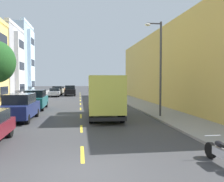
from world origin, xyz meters
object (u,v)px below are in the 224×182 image
parked_suv_teal (36,99)px  delivery_box_truck (104,94)px  parked_hatchback_red (101,90)px  parked_wagon_sky (98,89)px  parked_wagon_silver (55,92)px  parked_suv_navy (20,107)px  parked_wagon_orange (60,89)px  parked_pickup_champagne (58,91)px  street_lamp (159,62)px  parked_motorcycle (222,153)px  moving_black_sedan (70,90)px

parked_suv_teal → delivery_box_truck: bearing=-45.4°
parked_hatchback_red → parked_wagon_sky: same height
parked_wagon_silver → parked_suv_navy: bearing=-89.8°
parked_wagon_orange → parked_suv_teal: size_ratio=0.97×
parked_wagon_silver → parked_hatchback_red: same height
parked_wagon_sky → parked_pickup_champagne: size_ratio=0.89×
parked_wagon_silver → parked_suv_navy: 25.42m
parked_hatchback_red → parked_pickup_champagne: 8.87m
street_lamp → parked_wagon_silver: 27.83m
parked_motorcycle → parked_wagon_sky: bearing=90.6°
delivery_box_truck → moving_black_sedan: bearing=97.6°
parked_wagon_silver → parked_wagon_sky: size_ratio=0.99×
street_lamp → parked_hatchback_red: size_ratio=1.80×
parked_suv_teal → parked_motorcycle: 19.42m
street_lamp → parked_motorcycle: 11.06m
parked_hatchback_red → parked_wagon_silver: bearing=-141.9°
parked_wagon_orange → parked_suv_navy: size_ratio=0.98×
parked_wagon_silver → parked_wagon_orange: same height
parked_wagon_sky → parked_motorcycle: bearing=-89.4°
street_lamp → parked_wagon_silver: (-10.40, 25.58, -3.50)m
parked_hatchback_red → parked_suv_teal: bearing=-108.9°
parked_pickup_champagne → parked_suv_teal: parked_suv_teal is taller
parked_pickup_champagne → parked_wagon_sky: bearing=47.0°
parked_suv_teal → parked_motorcycle: (9.20, -17.10, -0.58)m
parked_wagon_sky → parked_wagon_orange: (-8.62, -2.80, 0.00)m
parked_suv_navy → parked_pickup_champagne: 30.77m
parked_wagon_sky → parked_wagon_silver: bearing=-120.7°
parked_suv_navy → parked_motorcycle: parked_suv_navy is taller
street_lamp → delivery_box_truck: 4.85m
parked_wagon_sky → moving_black_sedan: bearing=-115.4°
parked_wagon_orange → parked_motorcycle: size_ratio=2.30×
parked_wagon_silver → moving_black_sedan: (2.64, 1.88, 0.18)m
parked_suv_teal → parked_suv_navy: bearing=-89.2°
street_lamp → parked_hatchback_red: street_lamp is taller
moving_black_sedan → parked_wagon_sky: bearing=64.6°
street_lamp → parked_wagon_sky: size_ratio=1.52×
street_lamp → parked_motorcycle: bearing=-96.7°
street_lamp → parked_wagon_orange: 38.92m
street_lamp → parked_wagon_orange: bearing=105.5°
parked_suv_navy → parked_motorcycle: (9.11, -10.45, -0.58)m
delivery_box_truck → parked_hatchback_red: bearing=85.4°
parked_wagon_sky → moving_black_sedan: 14.06m
street_lamp → parked_wagon_sky: street_lamp is taller
parked_suv_navy → parked_suv_teal: bearing=90.8°
street_lamp → moving_black_sedan: (-7.76, 27.46, -3.31)m
street_lamp → moving_black_sedan: street_lamp is taller
parked_wagon_sky → parked_motorcycle: size_ratio=2.32×
parked_wagon_sky → moving_black_sedan: moving_black_sedan is taller
parked_suv_navy → street_lamp: bearing=-0.9°
delivery_box_truck → parked_wagon_silver: bearing=104.0°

